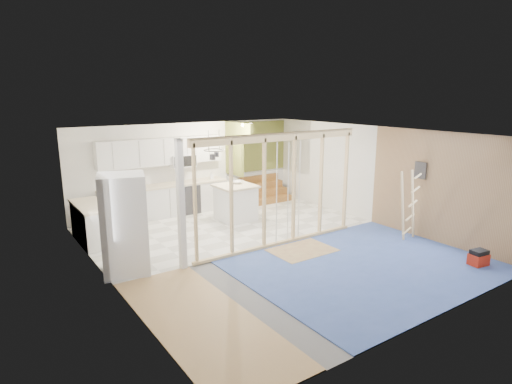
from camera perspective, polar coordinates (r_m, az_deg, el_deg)
room at (r=9.44m, az=1.69°, el=-0.01°), size 7.01×8.01×2.61m
floor_overlays at (r=9.89m, az=1.77°, el=-7.19°), size 7.00×8.00×0.03m
stud_frame at (r=9.25m, az=0.62°, el=1.48°), size 4.66×0.14×2.60m
base_cabinets at (r=11.82m, az=-14.46°, el=-1.91°), size 4.45×2.24×0.93m
upper_cabinets at (r=12.24m, az=-12.17°, el=5.18°), size 3.60×0.41×0.85m
green_partition at (r=13.59m, az=-0.44°, el=2.49°), size 2.25×1.51×2.60m
pot_rack at (r=10.72m, az=-5.61°, el=5.29°), size 0.52×0.52×0.72m
sheathing_panel at (r=10.64m, az=23.72°, el=0.38°), size 0.02×4.00×2.60m
electrical_panel at (r=10.85m, az=21.08°, el=2.72°), size 0.04×0.30×0.40m
ceiling_light at (r=12.49m, az=-1.22°, el=8.94°), size 0.32×0.32×0.08m
fridge at (r=8.57m, az=-17.13°, el=-4.17°), size 1.06×1.02×1.96m
island at (r=11.76m, az=-2.73°, el=-1.45°), size 1.02×1.02×0.99m
bowl at (r=11.83m, az=-2.55°, el=1.29°), size 0.29×0.29×0.07m
soap_bottle_a at (r=11.64m, az=-19.14°, el=0.62°), size 0.14×0.14×0.28m
soap_bottle_b at (r=12.85m, az=-5.94°, el=2.21°), size 0.12×0.12×0.21m
toolbox at (r=9.87m, az=27.55°, el=-7.83°), size 0.39×0.32×0.34m
ladder at (r=10.64m, az=19.73°, el=-1.65°), size 0.92×0.11×1.71m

